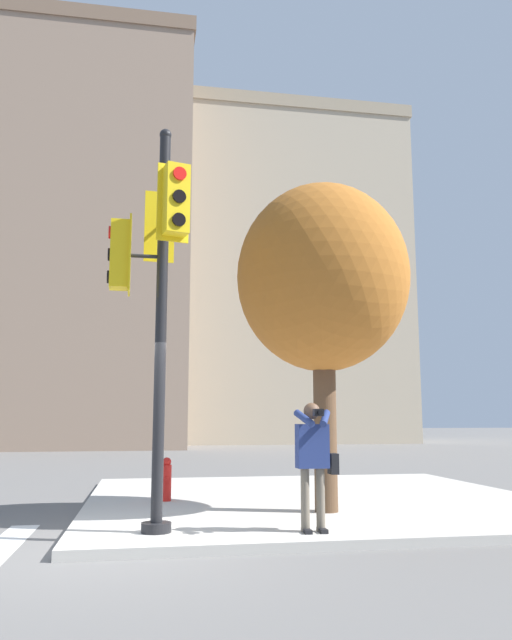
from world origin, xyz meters
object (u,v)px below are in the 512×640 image
(traffic_signal_pole, at_px, (155,268))
(person_photographer, at_px, (314,454))
(fire_hydrant, at_px, (166,479))
(street_tree, at_px, (323,279))

(traffic_signal_pole, xyz_separation_m, person_photographer, (2.05, -0.31, -2.42))
(fire_hydrant, bearing_deg, street_tree, -35.09)
(traffic_signal_pole, distance_m, fire_hydrant, 4.23)
(person_photographer, distance_m, fire_hydrant, 3.75)
(person_photographer, xyz_separation_m, street_tree, (0.63, 1.61, 2.66))
(person_photographer, relative_size, fire_hydrant, 2.19)
(person_photographer, bearing_deg, street_tree, 68.75)
(street_tree, relative_size, fire_hydrant, 7.05)
(traffic_signal_pole, distance_m, street_tree, 2.99)
(traffic_signal_pole, bearing_deg, person_photographer, -8.61)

